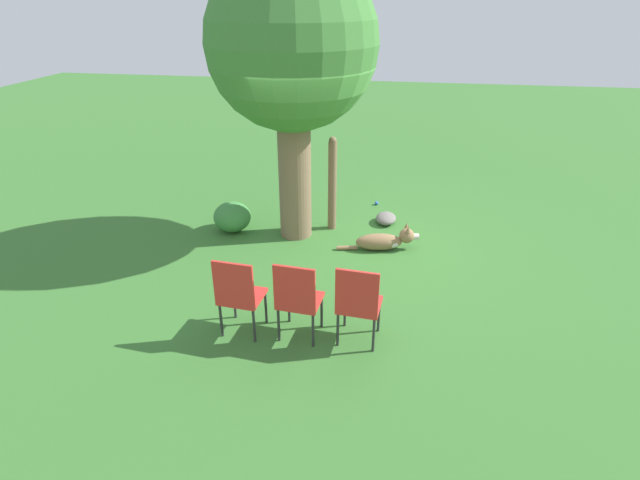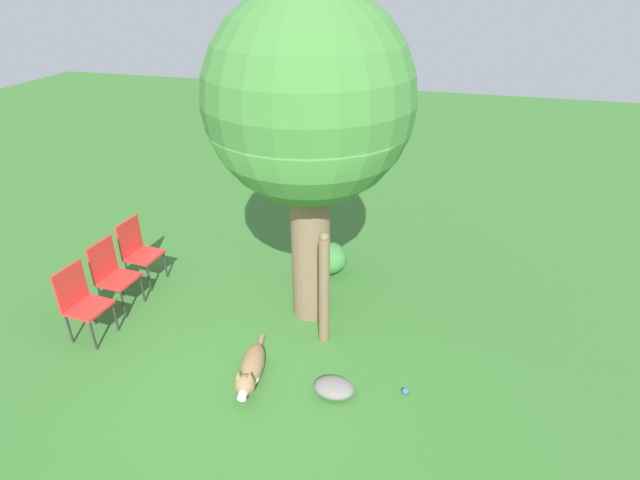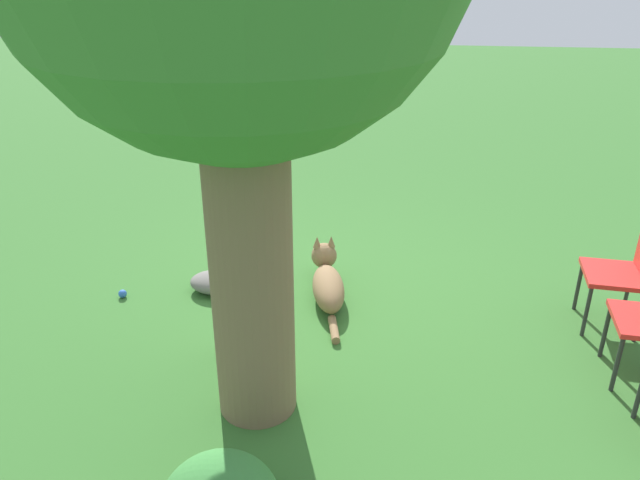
{
  "view_description": "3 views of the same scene",
  "coord_description": "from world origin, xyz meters",
  "px_view_note": "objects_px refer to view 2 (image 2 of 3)",
  "views": [
    {
      "loc": [
        -6.58,
        -0.59,
        3.4
      ],
      "look_at": [
        -1.13,
        0.32,
        0.62
      ],
      "focal_mm": 28.0,
      "sensor_mm": 36.0,
      "label": 1
    },
    {
      "loc": [
        1.76,
        -4.24,
        4.0
      ],
      "look_at": [
        0.36,
        0.94,
        1.07
      ],
      "focal_mm": 28.0,
      "sensor_mm": 36.0,
      "label": 2
    },
    {
      "loc": [
        -0.51,
        3.97,
        2.62
      ],
      "look_at": [
        0.02,
        -0.5,
        0.48
      ],
      "focal_mm": 35.0,
      "sensor_mm": 36.0,
      "label": 3
    }
  ],
  "objects_px": {
    "red_chair_2": "(138,248)",
    "tennis_ball": "(405,391)",
    "red_chair_0": "(81,299)",
    "fence_post": "(324,288)",
    "red_chair_1": "(112,272)",
    "oak_tree": "(309,106)",
    "dog": "(251,370)"
  },
  "relations": [
    {
      "from": "dog",
      "to": "red_chair_0",
      "type": "distance_m",
      "value": 2.27
    },
    {
      "from": "red_chair_2",
      "to": "tennis_ball",
      "type": "distance_m",
      "value": 4.16
    },
    {
      "from": "dog",
      "to": "red_chair_2",
      "type": "xyz_separation_m",
      "value": [
        -2.28,
        1.46,
        0.39
      ]
    },
    {
      "from": "red_chair_1",
      "to": "tennis_ball",
      "type": "height_order",
      "value": "red_chair_1"
    },
    {
      "from": "red_chair_0",
      "to": "tennis_ball",
      "type": "xyz_separation_m",
      "value": [
        3.89,
        0.04,
        -0.5
      ]
    },
    {
      "from": "fence_post",
      "to": "red_chair_2",
      "type": "relative_size",
      "value": 1.56
    },
    {
      "from": "dog",
      "to": "red_chair_0",
      "type": "relative_size",
      "value": 1.24
    },
    {
      "from": "red_chair_0",
      "to": "fence_post",
      "type": "bearing_deg",
      "value": 18.72
    },
    {
      "from": "oak_tree",
      "to": "dog",
      "type": "height_order",
      "value": "oak_tree"
    },
    {
      "from": "oak_tree",
      "to": "red_chair_2",
      "type": "distance_m",
      "value": 3.36
    },
    {
      "from": "oak_tree",
      "to": "red_chair_0",
      "type": "relative_size",
      "value": 4.14
    },
    {
      "from": "oak_tree",
      "to": "dog",
      "type": "relative_size",
      "value": 3.33
    },
    {
      "from": "dog",
      "to": "red_chair_2",
      "type": "height_order",
      "value": "red_chair_2"
    },
    {
      "from": "fence_post",
      "to": "red_chair_0",
      "type": "bearing_deg",
      "value": -166.45
    },
    {
      "from": "oak_tree",
      "to": "fence_post",
      "type": "height_order",
      "value": "oak_tree"
    },
    {
      "from": "red_chair_2",
      "to": "red_chair_1",
      "type": "bearing_deg",
      "value": -82.59
    },
    {
      "from": "oak_tree",
      "to": "tennis_ball",
      "type": "distance_m",
      "value": 3.22
    },
    {
      "from": "red_chair_0",
      "to": "red_chair_2",
      "type": "distance_m",
      "value": 1.27
    },
    {
      "from": "fence_post",
      "to": "tennis_ball",
      "type": "height_order",
      "value": "fence_post"
    },
    {
      "from": "red_chair_2",
      "to": "oak_tree",
      "type": "bearing_deg",
      "value": 3.63
    },
    {
      "from": "fence_post",
      "to": "red_chair_1",
      "type": "bearing_deg",
      "value": -179.02
    },
    {
      "from": "dog",
      "to": "fence_post",
      "type": "relative_size",
      "value": 0.8
    },
    {
      "from": "red_chair_1",
      "to": "tennis_ball",
      "type": "distance_m",
      "value": 3.99
    },
    {
      "from": "oak_tree",
      "to": "tennis_ball",
      "type": "bearing_deg",
      "value": -40.04
    },
    {
      "from": "oak_tree",
      "to": "red_chair_1",
      "type": "height_order",
      "value": "oak_tree"
    },
    {
      "from": "tennis_ball",
      "to": "red_chair_0",
      "type": "bearing_deg",
      "value": -179.43
    },
    {
      "from": "red_chair_2",
      "to": "fence_post",
      "type": "bearing_deg",
      "value": -6.31
    },
    {
      "from": "fence_post",
      "to": "red_chair_0",
      "type": "distance_m",
      "value": 2.91
    },
    {
      "from": "red_chair_0",
      "to": "red_chair_2",
      "type": "height_order",
      "value": "same"
    },
    {
      "from": "red_chair_2",
      "to": "tennis_ball",
      "type": "height_order",
      "value": "red_chair_2"
    },
    {
      "from": "oak_tree",
      "to": "dog",
      "type": "bearing_deg",
      "value": -101.73
    },
    {
      "from": "red_chair_1",
      "to": "red_chair_2",
      "type": "distance_m",
      "value": 0.63
    }
  ]
}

